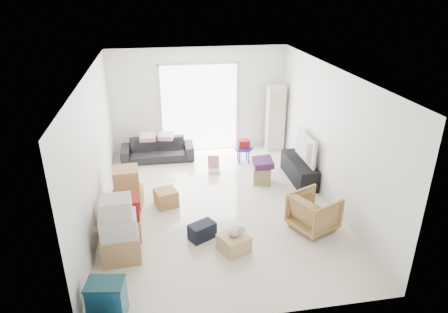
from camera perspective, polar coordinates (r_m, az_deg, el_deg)
room_shell at (r=7.56m, az=-0.99°, el=1.94°), size 4.98×6.48×3.18m
sliding_door at (r=10.39m, az=-3.53°, el=7.39°), size 2.10×0.04×2.33m
ac_tower at (r=10.57m, az=7.34°, el=5.44°), size 0.45×0.30×1.75m
tv_console at (r=9.21m, az=10.67°, el=-1.91°), size 0.43×1.42×0.47m
television at (r=9.08m, az=10.82°, el=-0.15°), size 0.64×1.10×0.14m
sofa at (r=10.17m, az=-9.50°, el=1.43°), size 1.81×0.54×0.70m
pillow_left at (r=10.05m, az=-10.94°, el=3.53°), size 0.37×0.30×0.12m
pillow_right at (r=10.03m, az=-8.34°, el=3.73°), size 0.44×0.39×0.13m
armchair at (r=7.42m, az=12.73°, el=-7.51°), size 0.93×0.95×0.75m
storage_bins at (r=5.83m, az=-16.37°, el=-19.01°), size 0.54×0.42×0.57m
box_stack_a at (r=6.65m, az=-14.73°, el=-10.45°), size 0.64×0.55×1.12m
box_stack_b at (r=7.23m, az=-14.29°, el=-8.80°), size 0.65×0.62×0.76m
box_stack_c at (r=8.12m, az=-13.67°, el=-4.46°), size 0.61×0.52×0.84m
loose_box at (r=8.14m, az=-8.28°, el=-5.87°), size 0.51×0.51×0.34m
duffel_bag at (r=7.12m, az=-3.14°, el=-10.58°), size 0.53×0.46×0.29m
ottoman at (r=8.98m, az=5.51°, el=-2.59°), size 0.48×0.48×0.38m
blanket at (r=8.87m, az=5.57°, el=-1.07°), size 0.44×0.44×0.14m
kids_table at (r=9.86m, az=2.80°, el=1.44°), size 0.47×0.47×0.60m
toy_walker at (r=9.49m, az=-1.45°, el=-1.55°), size 0.32×0.29×0.38m
wood_crate at (r=6.82m, az=1.42°, el=-12.27°), size 0.59×0.59×0.29m
plush_bunny at (r=6.71m, az=1.71°, el=-10.71°), size 0.30×0.17×0.15m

